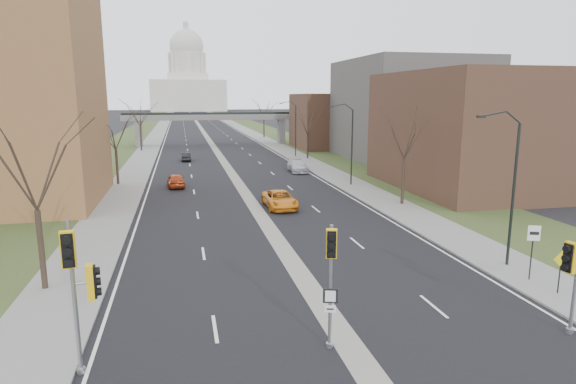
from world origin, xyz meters
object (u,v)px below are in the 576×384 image
object	(u,v)px
signal_pole_left	(79,277)
car_right_near	(280,199)
car_left_far	(186,157)
car_right_mid	(298,166)
car_left_near	(176,180)
speed_limit_sign	(533,243)
signal_pole_median	(331,266)
warning_sign	(561,266)

from	to	relation	value
signal_pole_left	car_right_near	distance (m)	26.60
car_left_far	car_right_mid	size ratio (longest dim) A/B	0.71
signal_pole_left	car_left_near	distance (m)	35.95
speed_limit_sign	car_right_near	world-z (taller)	speed_limit_sign
car_left_near	car_right_mid	size ratio (longest dim) A/B	0.81
signal_pole_left	signal_pole_median	bearing A→B (deg)	-8.70
signal_pole_median	car_left_near	bearing A→B (deg)	116.26
speed_limit_sign	warning_sign	distance (m)	1.94
warning_sign	car_left_near	world-z (taller)	warning_sign
car_left_far	car_right_mid	bearing A→B (deg)	134.01
car_right_near	warning_sign	bearing A→B (deg)	-66.94
signal_pole_median	car_right_near	xyz separation A→B (m)	(2.97, 23.98, -2.67)
warning_sign	car_left_near	distance (m)	38.07
speed_limit_sign	car_left_near	distance (m)	36.43
car_right_near	car_left_far	bearing A→B (deg)	101.86
car_right_near	car_left_near	bearing A→B (deg)	125.63
car_right_near	car_right_mid	xyz separation A→B (m)	(6.32, 19.54, 0.03)
signal_pole_median	warning_sign	world-z (taller)	signal_pole_median
warning_sign	car_right_mid	bearing A→B (deg)	100.63
car_left_far	car_right_near	bearing A→B (deg)	101.94
warning_sign	car_right_near	bearing A→B (deg)	120.14
car_left_far	signal_pole_median	bearing A→B (deg)	93.80
signal_pole_left	warning_sign	bearing A→B (deg)	-0.62
warning_sign	car_left_far	distance (m)	57.47
car_left_near	car_left_far	bearing A→B (deg)	-97.19
warning_sign	car_right_near	size ratio (longest dim) A/B	0.40
signal_pole_left	car_left_near	size ratio (longest dim) A/B	1.29
car_left_far	car_right_near	size ratio (longest dim) A/B	0.71
speed_limit_sign	car_left_far	size ratio (longest dim) A/B	0.78
signal_pole_left	car_left_far	world-z (taller)	signal_pole_left
speed_limit_sign	car_right_mid	size ratio (longest dim) A/B	0.55
signal_pole_left	speed_limit_sign	world-z (taller)	signal_pole_left
car_left_near	car_left_far	world-z (taller)	car_left_near
signal_pole_left	signal_pole_median	distance (m)	8.71
signal_pole_median	car_right_mid	world-z (taller)	signal_pole_median
car_right_mid	car_right_near	bearing A→B (deg)	-105.94
signal_pole_median	car_right_mid	bearing A→B (deg)	94.90
signal_pole_median	warning_sign	size ratio (longest dim) A/B	2.28
warning_sign	signal_pole_median	bearing A→B (deg)	-161.86
signal_pole_median	car_left_near	distance (m)	36.56
signal_pole_median	signal_pole_left	bearing A→B (deg)	-164.76
warning_sign	car_left_far	world-z (taller)	warning_sign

